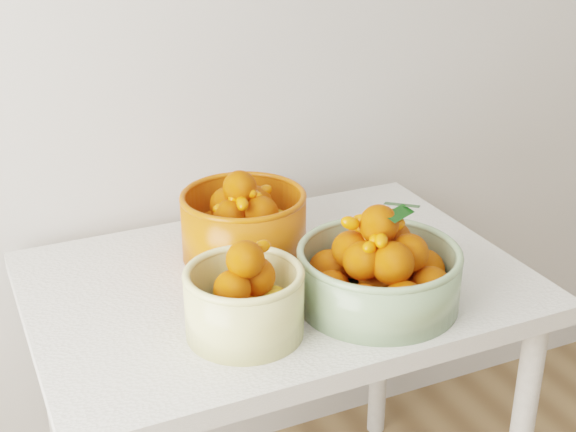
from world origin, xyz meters
name	(u,v)px	position (x,y,z in m)	size (l,w,h in m)	color
table	(278,317)	(-0.33, 1.60, 0.65)	(1.00, 0.70, 0.75)	silver
bowl_cream	(244,299)	(-0.47, 1.43, 0.82)	(0.23, 0.23, 0.19)	#DCD085
bowl_green	(379,271)	(-0.20, 1.43, 0.82)	(0.42, 0.42, 0.20)	gray
bowl_orange	(244,222)	(-0.36, 1.72, 0.83)	(0.30, 0.30, 0.19)	#C0440B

